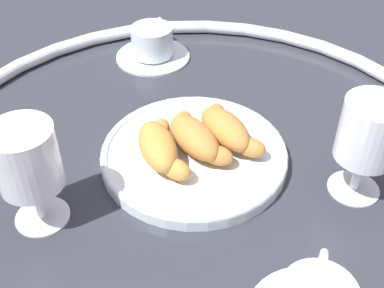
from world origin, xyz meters
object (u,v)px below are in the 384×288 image
(croissant_small, at_px, (194,137))
(juice_glass_left, at_px, (369,136))
(pastry_plate, at_px, (192,154))
(croissant_large, at_px, (160,147))
(juice_glass_right, at_px, (27,161))
(coffee_cup_far, at_px, (153,45))
(croissant_extra, at_px, (227,129))

(croissant_small, height_order, juice_glass_left, juice_glass_left)
(pastry_plate, xyz_separation_m, croissant_large, (0.02, -0.04, 0.03))
(pastry_plate, xyz_separation_m, juice_glass_right, (0.12, -0.18, 0.08))
(croissant_large, relative_size, coffee_cup_far, 0.94)
(pastry_plate, bearing_deg, croissant_small, 126.72)
(pastry_plate, distance_m, croissant_extra, 0.06)
(croissant_extra, height_order, juice_glass_left, juice_glass_left)
(pastry_plate, xyz_separation_m, croissant_small, (-0.00, 0.00, 0.03))
(croissant_large, relative_size, juice_glass_left, 0.91)
(pastry_plate, xyz_separation_m, juice_glass_left, (0.04, 0.22, 0.08))
(croissant_large, bearing_deg, croissant_small, 117.44)
(pastry_plate, bearing_deg, coffee_cup_far, -161.69)
(juice_glass_left, xyz_separation_m, juice_glass_right, (0.08, -0.40, 0.00))
(juice_glass_left, distance_m, juice_glass_right, 0.41)
(pastry_plate, relative_size, croissant_extra, 2.20)
(croissant_extra, distance_m, juice_glass_right, 0.27)
(croissant_extra, xyz_separation_m, coffee_cup_far, (-0.26, -0.14, -0.01))
(croissant_extra, bearing_deg, pastry_plate, -62.99)
(pastry_plate, height_order, juice_glass_right, juice_glass_right)
(coffee_cup_far, bearing_deg, croissant_large, 9.59)
(pastry_plate, distance_m, juice_glass_left, 0.24)
(croissant_small, distance_m, coffee_cup_far, 0.29)
(croissant_small, relative_size, croissant_extra, 1.00)
(croissant_large, relative_size, croissant_small, 1.07)
(pastry_plate, bearing_deg, croissant_large, -63.19)
(croissant_small, bearing_deg, juice_glass_left, 78.53)
(croissant_large, relative_size, croissant_extra, 1.07)
(croissant_small, relative_size, coffee_cup_far, 0.87)
(croissant_extra, xyz_separation_m, juice_glass_right, (0.14, -0.23, 0.05))
(croissant_small, bearing_deg, pastry_plate, -53.28)
(croissant_extra, distance_m, coffee_cup_far, 0.29)
(croissant_large, distance_m, juice_glass_left, 0.27)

